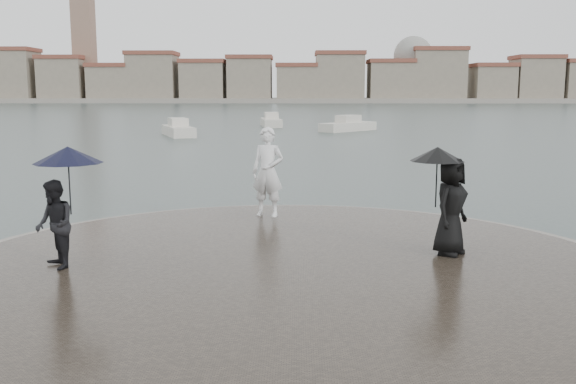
{
  "coord_description": "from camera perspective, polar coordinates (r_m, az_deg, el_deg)",
  "views": [
    {
      "loc": [
        0.17,
        -6.92,
        3.32
      ],
      "look_at": [
        0.0,
        4.8,
        1.45
      ],
      "focal_mm": 40.0,
      "sensor_mm": 36.0,
      "label": 1
    }
  ],
  "objects": [
    {
      "name": "visitor_left",
      "position": [
        11.28,
        -19.65,
        -0.56
      ],
      "size": [
        1.26,
        1.14,
        2.04
      ],
      "color": "black",
      "rests_on": "quay_tip"
    },
    {
      "name": "visitor_right",
      "position": [
        11.88,
        14.01,
        -0.22
      ],
      "size": [
        1.23,
        1.11,
        1.95
      ],
      "color": "black",
      "rests_on": "quay_tip"
    },
    {
      "name": "boats",
      "position": [
        49.86,
        5.88,
        5.64
      ],
      "size": [
        36.03,
        24.35,
        1.5
      ],
      "color": "beige",
      "rests_on": "ground"
    },
    {
      "name": "statue",
      "position": [
        15.07,
        -1.81,
        1.79
      ],
      "size": [
        0.88,
        0.71,
        2.1
      ],
      "primitive_type": "imported",
      "rotation": [
        0.0,
        0.0,
        -0.3
      ],
      "color": "white",
      "rests_on": "quay_tip"
    },
    {
      "name": "quay_tip",
      "position": [
        10.88,
        -0.1,
        -7.7
      ],
      "size": [
        11.9,
        11.9,
        0.36
      ],
      "primitive_type": "cylinder",
      "color": "#2D261E",
      "rests_on": "ground"
    },
    {
      "name": "ground",
      "position": [
        7.67,
        -0.53,
        -16.57
      ],
      "size": [
        400.0,
        400.0,
        0.0
      ],
      "primitive_type": "plane",
      "color": "#2B3835",
      "rests_on": "ground"
    },
    {
      "name": "far_skyline",
      "position": [
        167.76,
        -1.41,
        9.85
      ],
      "size": [
        260.0,
        20.0,
        37.0
      ],
      "color": "gray",
      "rests_on": "ground"
    },
    {
      "name": "kerb_ring",
      "position": [
        10.89,
        -0.1,
        -7.81
      ],
      "size": [
        12.5,
        12.5,
        0.32
      ],
      "primitive_type": "cylinder",
      "color": "gray",
      "rests_on": "ground"
    }
  ]
}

